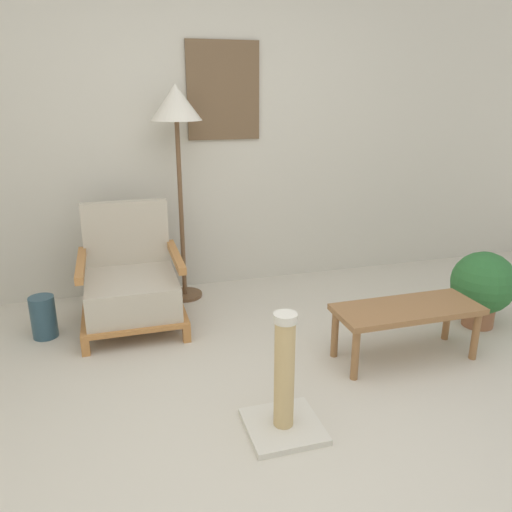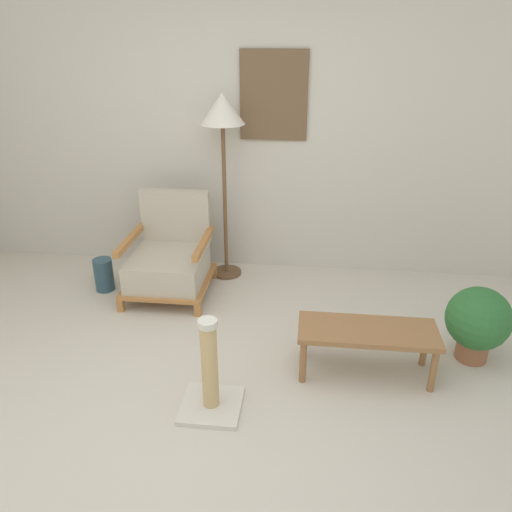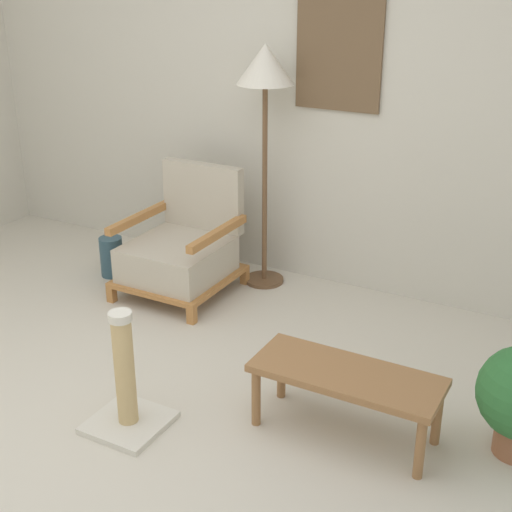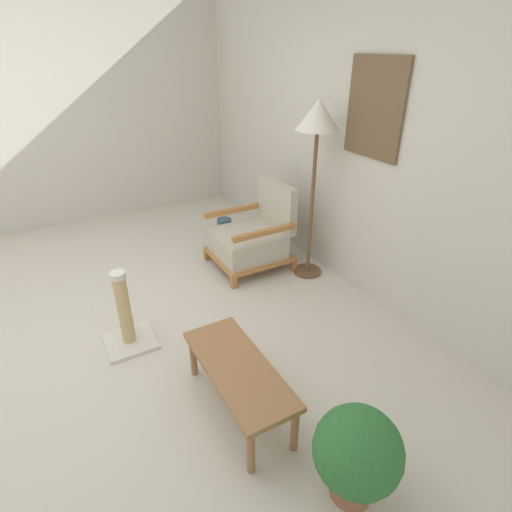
{
  "view_description": "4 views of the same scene",
  "coord_description": "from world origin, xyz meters",
  "px_view_note": "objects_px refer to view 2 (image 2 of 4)",
  "views": [
    {
      "loc": [
        -0.64,
        -1.6,
        1.55
      ],
      "look_at": [
        0.21,
        1.29,
        0.55
      ],
      "focal_mm": 35.0,
      "sensor_mm": 36.0,
      "label": 1
    },
    {
      "loc": [
        0.58,
        -1.98,
        2.07
      ],
      "look_at": [
        0.21,
        1.29,
        0.55
      ],
      "focal_mm": 35.0,
      "sensor_mm": 36.0,
      "label": 2
    },
    {
      "loc": [
        1.95,
        -1.9,
        2.08
      ],
      "look_at": [
        0.21,
        1.29,
        0.55
      ],
      "focal_mm": 50.0,
      "sensor_mm": 36.0,
      "label": 3
    },
    {
      "loc": [
        2.54,
        -0.02,
        1.98
      ],
      "look_at": [
        0.21,
        1.29,
        0.55
      ],
      "focal_mm": 28.0,
      "sensor_mm": 36.0,
      "label": 4
    }
  ],
  "objects_px": {
    "floor_lamp": "(223,122)",
    "scratching_post": "(210,381)",
    "armchair": "(169,259)",
    "coffee_table": "(367,335)",
    "vase": "(104,275)",
    "potted_plant": "(478,321)"
  },
  "relations": [
    {
      "from": "vase",
      "to": "scratching_post",
      "type": "bearing_deg",
      "value": -48.42
    },
    {
      "from": "armchair",
      "to": "scratching_post",
      "type": "distance_m",
      "value": 1.52
    },
    {
      "from": "vase",
      "to": "potted_plant",
      "type": "xyz_separation_m",
      "value": [
        2.86,
        -0.67,
        0.16
      ]
    },
    {
      "from": "vase",
      "to": "scratching_post",
      "type": "relative_size",
      "value": 0.46
    },
    {
      "from": "armchair",
      "to": "scratching_post",
      "type": "bearing_deg",
      "value": -65.92
    },
    {
      "from": "armchair",
      "to": "floor_lamp",
      "type": "distance_m",
      "value": 1.21
    },
    {
      "from": "coffee_table",
      "to": "vase",
      "type": "xyz_separation_m",
      "value": [
        -2.12,
        0.91,
        -0.15
      ]
    },
    {
      "from": "floor_lamp",
      "to": "scratching_post",
      "type": "height_order",
      "value": "floor_lamp"
    },
    {
      "from": "floor_lamp",
      "to": "vase",
      "type": "distance_m",
      "value": 1.63
    },
    {
      "from": "coffee_table",
      "to": "scratching_post",
      "type": "xyz_separation_m",
      "value": [
        -0.93,
        -0.44,
        -0.09
      ]
    },
    {
      "from": "potted_plant",
      "to": "vase",
      "type": "bearing_deg",
      "value": 166.93
    },
    {
      "from": "armchair",
      "to": "floor_lamp",
      "type": "bearing_deg",
      "value": 42.58
    },
    {
      "from": "floor_lamp",
      "to": "coffee_table",
      "type": "distance_m",
      "value": 2.05
    },
    {
      "from": "potted_plant",
      "to": "scratching_post",
      "type": "xyz_separation_m",
      "value": [
        -1.67,
        -0.68,
        -0.1
      ]
    },
    {
      "from": "floor_lamp",
      "to": "potted_plant",
      "type": "distance_m",
      "value": 2.42
    },
    {
      "from": "floor_lamp",
      "to": "potted_plant",
      "type": "bearing_deg",
      "value": -30.08
    },
    {
      "from": "vase",
      "to": "armchair",
      "type": "bearing_deg",
      "value": 3.86
    },
    {
      "from": "armchair",
      "to": "potted_plant",
      "type": "bearing_deg",
      "value": -17.1
    },
    {
      "from": "vase",
      "to": "floor_lamp",
      "type": "bearing_deg",
      "value": 22.98
    },
    {
      "from": "potted_plant",
      "to": "armchair",
      "type": "bearing_deg",
      "value": 162.9
    },
    {
      "from": "armchair",
      "to": "potted_plant",
      "type": "height_order",
      "value": "armchair"
    },
    {
      "from": "coffee_table",
      "to": "scratching_post",
      "type": "relative_size",
      "value": 1.44
    }
  ]
}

